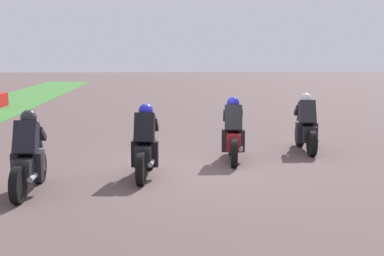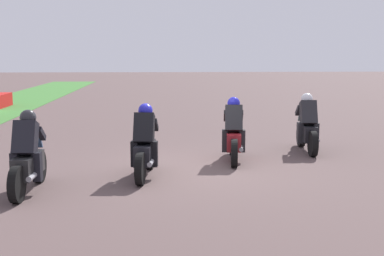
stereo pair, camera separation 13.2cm
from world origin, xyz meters
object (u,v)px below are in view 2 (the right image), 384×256
object	(u,v)px
rider_lane_c	(145,147)
rider_lane_d	(28,159)
rider_lane_b	(234,135)
rider_lane_a	(307,128)

from	to	relation	value
rider_lane_c	rider_lane_d	distance (m)	2.35
rider_lane_b	rider_lane_d	xyz separation A→B (m)	(-2.49, 4.15, 0.00)
rider_lane_a	rider_lane_d	bearing A→B (deg)	123.62
rider_lane_b	rider_lane_c	bearing A→B (deg)	131.90
rider_lane_a	rider_lane_b	xyz separation A→B (m)	(-1.05, 2.07, 0.00)
rider_lane_a	rider_lane_b	distance (m)	2.32
rider_lane_b	rider_lane_c	size ratio (longest dim) A/B	1.00
rider_lane_c	rider_lane_b	bearing A→B (deg)	-48.30
rider_lane_b	rider_lane_d	bearing A→B (deg)	127.76
rider_lane_a	rider_lane_d	distance (m)	7.16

